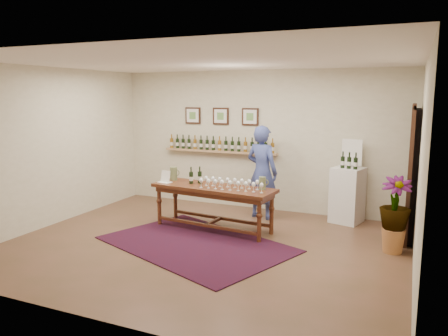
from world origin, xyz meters
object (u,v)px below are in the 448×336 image
at_px(display_pedestal, 347,195).
at_px(potted_plant, 395,215).
at_px(person, 262,172).
at_px(tasting_table, 213,193).

xyz_separation_m(display_pedestal, potted_plant, (0.86, -1.34, 0.07)).
bearing_deg(person, tasting_table, 77.58).
bearing_deg(potted_plant, tasting_table, -179.13).
relative_size(display_pedestal, person, 0.58).
distance_m(display_pedestal, person, 1.61).
height_order(potted_plant, person, person).
xyz_separation_m(tasting_table, display_pedestal, (2.06, 1.39, -0.15)).
distance_m(tasting_table, person, 1.18).
relative_size(potted_plant, person, 0.56).
distance_m(potted_plant, person, 2.60).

